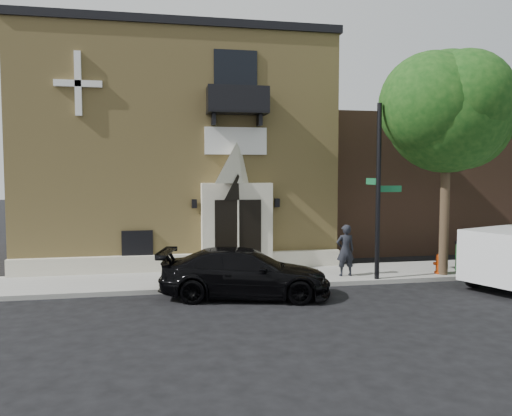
{
  "coord_description": "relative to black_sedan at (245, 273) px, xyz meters",
  "views": [
    {
      "loc": [
        -3.79,
        -15.36,
        3.71
      ],
      "look_at": [
        -0.43,
        2.0,
        2.47
      ],
      "focal_mm": 35.0,
      "sensor_mm": 36.0,
      "label": 1
    }
  ],
  "objects": [
    {
      "name": "ground",
      "position": [
        1.31,
        0.85,
        -0.74
      ],
      "size": [
        120.0,
        120.0,
        0.0
      ],
      "primitive_type": "plane",
      "color": "black",
      "rests_on": "ground"
    },
    {
      "name": "sidewalk",
      "position": [
        2.31,
        2.35,
        -0.66
      ],
      "size": [
        42.0,
        3.0,
        0.15
      ],
      "primitive_type": "cube",
      "color": "gray",
      "rests_on": "ground"
    },
    {
      "name": "church",
      "position": [
        -1.68,
        8.8,
        3.9
      ],
      "size": [
        12.2,
        11.01,
        9.3
      ],
      "color": "tan",
      "rests_on": "ground"
    },
    {
      "name": "neighbour_building",
      "position": [
        13.31,
        9.85,
        2.46
      ],
      "size": [
        18.0,
        8.0,
        6.4
      ],
      "primitive_type": "cube",
      "color": "brown",
      "rests_on": "ground"
    },
    {
      "name": "street_tree_left",
      "position": [
        7.34,
        1.19,
        5.13
      ],
      "size": [
        4.97,
        4.38,
        7.77
      ],
      "color": "#38281C",
      "rests_on": "sidewalk"
    },
    {
      "name": "black_sedan",
      "position": [
        0.0,
        0.0,
        0.0
      ],
      "size": [
        5.4,
        3.12,
        1.47
      ],
      "primitive_type": "imported",
      "rotation": [
        0.0,
        0.0,
        1.35
      ],
      "color": "black",
      "rests_on": "ground"
    },
    {
      "name": "street_sign",
      "position": [
        4.71,
        1.07,
        2.37
      ],
      "size": [
        0.94,
        0.94,
        5.88
      ],
      "rotation": [
        0.0,
        0.0,
        0.05
      ],
      "color": "black",
      "rests_on": "sidewalk"
    },
    {
      "name": "fire_hydrant",
      "position": [
        7.24,
        1.43,
        -0.23
      ],
      "size": [
        0.41,
        0.33,
        0.73
      ],
      "color": "#992A04",
      "rests_on": "sidewalk"
    },
    {
      "name": "dumpster",
      "position": [
        8.83,
        1.21,
        -0.03
      ],
      "size": [
        1.83,
        1.24,
        1.1
      ],
      "rotation": [
        0.0,
        0.0,
        -0.18
      ],
      "color": "#103C19",
      "rests_on": "sidewalk"
    },
    {
      "name": "planter",
      "position": [
        0.48,
        2.88,
        -0.21
      ],
      "size": [
        0.74,
        0.66,
        0.75
      ],
      "primitive_type": "imported",
      "rotation": [
        0.0,
        0.0,
        0.12
      ],
      "color": "#465F30",
      "rests_on": "sidewalk"
    },
    {
      "name": "pedestrian_near",
      "position": [
        3.82,
        1.71,
        0.31
      ],
      "size": [
        0.65,
        0.43,
        1.79
      ],
      "primitive_type": "imported",
      "rotation": [
        0.0,
        0.0,
        3.15
      ],
      "color": "black",
      "rests_on": "sidewalk"
    }
  ]
}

